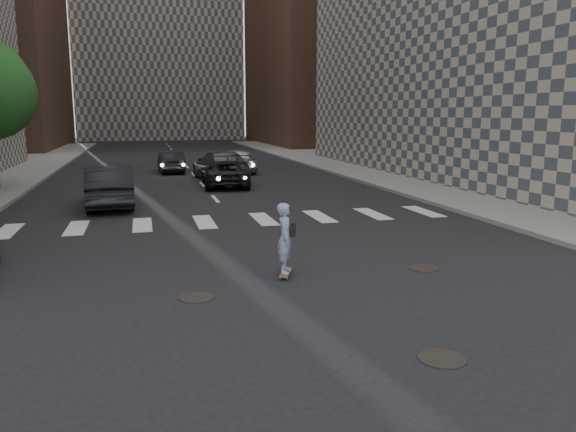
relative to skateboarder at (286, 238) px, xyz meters
name	(u,v)px	position (x,y,z in m)	size (l,w,h in m)	color
ground	(313,309)	(-0.05, -2.23, -0.86)	(160.00, 160.00, 0.00)	black
sidewalk_right	(449,174)	(14.45, 17.77, -0.78)	(13.00, 80.00, 0.15)	gray
manhole_a	(442,359)	(1.15, -4.73, -0.85)	(0.70, 0.70, 0.02)	black
manhole_b	(197,297)	(-2.05, -1.03, -0.85)	(0.70, 0.70, 0.02)	black
manhole_c	(424,268)	(3.25, -0.23, -0.85)	(0.70, 0.70, 0.02)	black
skateboarder	(286,238)	(0.00, 0.00, 0.00)	(0.55, 0.84, 1.63)	brown
traffic_car_a	(109,187)	(-4.23, 10.77, -0.07)	(1.66, 4.77, 1.57)	black
traffic_car_b	(221,165)	(1.11, 18.47, -0.06)	(2.23, 5.48, 1.59)	#4F5156
traffic_car_c	(225,174)	(0.94, 15.77, -0.22)	(2.11, 4.57, 1.27)	black
traffic_car_d	(236,160)	(2.57, 22.13, -0.10)	(1.79, 4.45, 1.52)	#9FA0A5
traffic_car_e	(171,162)	(-1.27, 23.26, -0.22)	(1.35, 3.88, 1.28)	black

